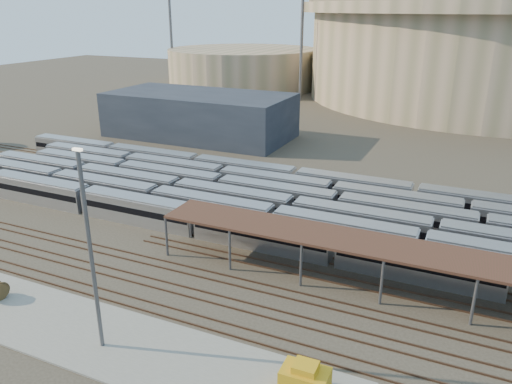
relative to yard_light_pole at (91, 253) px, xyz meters
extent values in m
plane|color=#383026|center=(3.34, 15.85, -9.32)|extent=(420.00, 420.00, 0.00)
cube|color=gray|center=(-1.66, 0.85, -9.22)|extent=(50.00, 9.00, 0.20)
cube|color=#B7B7BC|center=(-4.46, 23.85, -7.52)|extent=(112.00, 2.90, 3.60)
cube|color=#B7B7BC|center=(4.76, 28.05, -7.52)|extent=(112.00, 2.90, 3.60)
cube|color=#B7B7BC|center=(5.88, 32.25, -7.52)|extent=(112.00, 2.90, 3.60)
cube|color=#B7B7BC|center=(11.04, 36.45, -7.52)|extent=(112.00, 2.90, 3.60)
cube|color=#B7B7BC|center=(9.04, 40.65, -7.52)|extent=(112.00, 2.90, 3.60)
cube|color=#B7B7BC|center=(1.70, 44.85, -7.52)|extent=(112.00, 2.90, 3.60)
cylinder|color=#55555A|center=(-4.66, 17.15, -6.82)|extent=(0.30, 0.30, 5.00)
cylinder|color=#55555A|center=(-4.66, 22.55, -6.82)|extent=(0.30, 0.30, 5.00)
cylinder|color=#55555A|center=(3.91, 17.15, -6.82)|extent=(0.30, 0.30, 5.00)
cylinder|color=#55555A|center=(3.91, 22.55, -6.82)|extent=(0.30, 0.30, 5.00)
cylinder|color=#55555A|center=(12.48, 17.15, -6.82)|extent=(0.30, 0.30, 5.00)
cylinder|color=#55555A|center=(12.48, 22.55, -6.82)|extent=(0.30, 0.30, 5.00)
cylinder|color=#55555A|center=(21.06, 17.15, -6.82)|extent=(0.30, 0.30, 5.00)
cylinder|color=#55555A|center=(21.06, 22.55, -6.82)|extent=(0.30, 0.30, 5.00)
cylinder|color=#55555A|center=(29.63, 17.15, -6.82)|extent=(0.30, 0.30, 5.00)
cylinder|color=#55555A|center=(29.63, 22.55, -6.82)|extent=(0.30, 0.30, 5.00)
cube|color=#392617|center=(25.34, 19.85, -4.17)|extent=(60.00, 6.00, 0.30)
cube|color=#4C3323|center=(3.34, 14.10, -9.23)|extent=(170.00, 0.12, 0.18)
cube|color=#4C3323|center=(3.34, 15.60, -9.23)|extent=(170.00, 0.12, 0.18)
cube|color=#4C3323|center=(3.34, 10.10, -9.23)|extent=(170.00, 0.12, 0.18)
cube|color=#4C3323|center=(3.34, 11.60, -9.23)|extent=(170.00, 0.12, 0.18)
cube|color=#4C3323|center=(3.34, 6.10, -9.23)|extent=(170.00, 0.12, 0.18)
cube|color=#4C3323|center=(3.34, 7.60, -9.23)|extent=(170.00, 0.12, 0.18)
cylinder|color=tan|center=(28.34, 155.85, 4.68)|extent=(116.00, 116.00, 28.00)
cylinder|color=tan|center=(28.34, 155.85, 20.18)|extent=(124.00, 124.00, 3.00)
cylinder|color=tan|center=(-56.66, 145.85, -2.32)|extent=(56.00, 56.00, 14.00)
cube|color=#1E232D|center=(-31.66, 70.85, -4.32)|extent=(42.00, 20.00, 10.00)
cylinder|color=#55555A|center=(-26.66, 125.85, 8.68)|extent=(1.00, 1.00, 36.00)
cylinder|color=#55555A|center=(-81.66, 135.85, 8.68)|extent=(1.00, 1.00, 36.00)
cylinder|color=#55555A|center=(-6.66, 175.85, 8.68)|extent=(1.00, 1.00, 36.00)
cylinder|color=#55555A|center=(0.00, 0.00, -0.18)|extent=(0.36, 0.36, 17.88)
cube|color=#FFF2CC|center=(0.00, 0.00, 8.86)|extent=(0.82, 0.35, 0.20)
cube|color=#BF8B12|center=(18.34, 1.73, -7.98)|extent=(3.71, 2.36, 2.29)
camera|label=1|loc=(27.69, -27.85, 19.04)|focal=35.00mm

